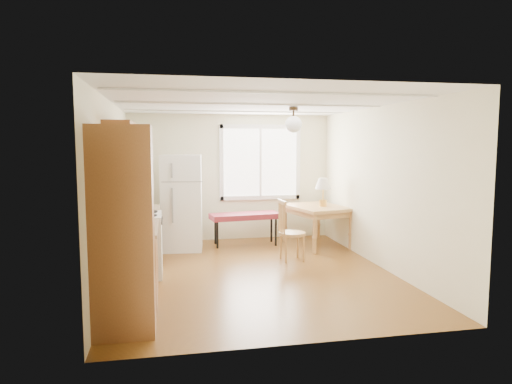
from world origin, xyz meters
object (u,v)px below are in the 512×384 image
object	(u,v)px
bench	(245,217)
chair	(287,227)
dining_table	(317,211)
refrigerator	(182,202)

from	to	relation	value
bench	chair	bearing A→B (deg)	-78.07
chair	dining_table	bearing A→B (deg)	46.65
refrigerator	dining_table	size ratio (longest dim) A/B	1.23
refrigerator	bench	world-z (taller)	refrigerator
refrigerator	chair	bearing A→B (deg)	-29.96
refrigerator	dining_table	world-z (taller)	refrigerator
refrigerator	dining_table	bearing A→B (deg)	1.02
dining_table	refrigerator	bearing A→B (deg)	161.66
bench	chair	xyz separation A→B (m)	(0.46, -1.30, 0.03)
chair	bench	bearing A→B (deg)	107.08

